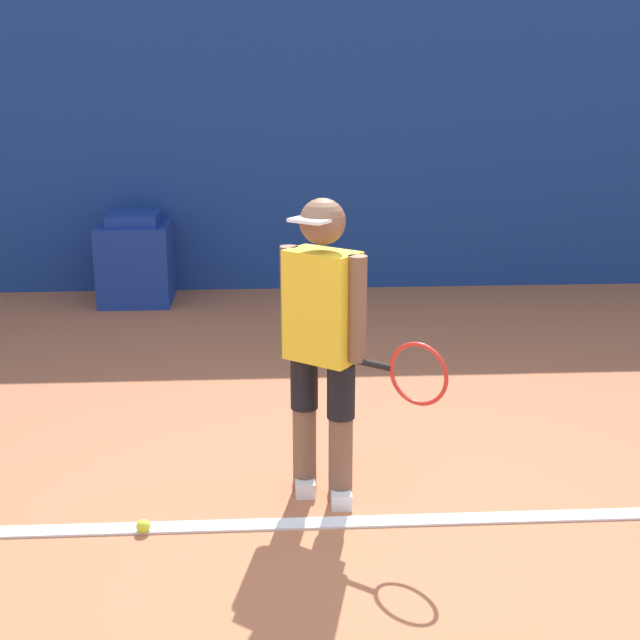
{
  "coord_description": "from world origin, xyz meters",
  "views": [
    {
      "loc": [
        -0.35,
        -3.55,
        2.12
      ],
      "look_at": [
        -0.09,
        0.76,
        0.87
      ],
      "focal_mm": 50.0,
      "sensor_mm": 36.0,
      "label": 1
    }
  ],
  "objects": [
    {
      "name": "tennis_player",
      "position": [
        -0.09,
        0.55,
        0.84
      ],
      "size": [
        0.74,
        0.61,
        1.52
      ],
      "rotation": [
        0.0,
        0.0,
        -0.66
      ],
      "color": "brown",
      "rests_on": "ground_plane"
    },
    {
      "name": "court_baseline",
      "position": [
        0.0,
        0.26,
        0.01
      ],
      "size": [
        21.6,
        0.1,
        0.01
      ],
      "color": "white",
      "rests_on": "ground_plane"
    },
    {
      "name": "covered_chair",
      "position": [
        -1.56,
        4.5,
        0.39
      ],
      "size": [
        0.64,
        0.68,
        0.82
      ],
      "color": "navy",
      "rests_on": "ground_plane"
    },
    {
      "name": "ground_plane",
      "position": [
        0.0,
        0.0,
        0.0
      ],
      "size": [
        24.0,
        24.0,
        0.0
      ],
      "primitive_type": "plane",
      "color": "#B76642"
    },
    {
      "name": "tennis_ball",
      "position": [
        -0.96,
        0.22,
        0.03
      ],
      "size": [
        0.07,
        0.07,
        0.07
      ],
      "color": "#D1E533",
      "rests_on": "ground_plane"
    },
    {
      "name": "back_wall",
      "position": [
        0.0,
        4.94,
        1.52
      ],
      "size": [
        24.0,
        0.1,
        3.04
      ],
      "color": "navy",
      "rests_on": "ground_plane"
    }
  ]
}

